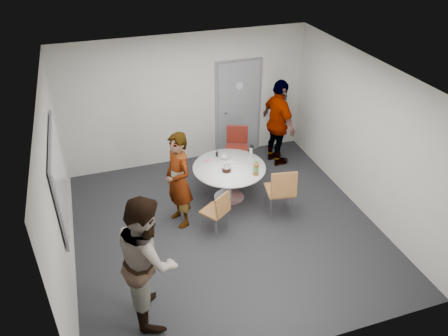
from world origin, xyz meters
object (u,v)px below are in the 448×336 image
object	(u,v)px
chair_near_right	(282,188)
chair_near_left	(218,209)
door	(238,108)
person_left	(148,259)
whiteboard	(59,176)
person_right	(278,123)
table	(230,171)
person_main	(178,181)
chair_far	(237,144)

from	to	relation	value
chair_near_right	chair_near_left	bearing A→B (deg)	-167.55
door	person_left	distance (m)	4.61
chair_near_left	chair_near_right	world-z (taller)	chair_near_right
whiteboard	person_right	distance (m)	4.48
table	person_main	world-z (taller)	person_main
chair_near_left	person_main	xyz separation A→B (m)	(-0.54, 0.46, 0.39)
whiteboard	person_main	distance (m)	1.88
door	chair_near_right	xyz separation A→B (m)	(-0.09, -2.47, -0.42)
chair_far	person_main	size ratio (longest dim) A/B	0.55
door	whiteboard	xyz separation A→B (m)	(-3.56, -2.28, 0.42)
door	chair_near_right	distance (m)	2.51
table	chair_far	distance (m)	1.06
person_main	table	bearing A→B (deg)	94.53
table	chair_far	bearing A→B (deg)	64.02
person_main	chair_near_right	bearing A→B (deg)	60.19
table	chair_near_right	distance (m)	1.04
whiteboard	person_right	world-z (taller)	whiteboard
whiteboard	chair_near_left	size ratio (longest dim) A/B	2.43
table	person_left	xyz separation A→B (m)	(-1.85, -2.15, 0.35)
person_right	whiteboard	bearing A→B (deg)	102.48
whiteboard	table	world-z (taller)	whiteboard
chair_far	person_left	bearing A→B (deg)	75.31
chair_far	table	bearing A→B (deg)	86.02
chair_near_right	person_main	size ratio (longest dim) A/B	0.57
door	whiteboard	distance (m)	4.25
chair_far	person_main	xyz separation A→B (m)	(-1.51, -1.35, 0.28)
chair_far	person_left	world-z (taller)	person_left
chair_near_right	person_right	xyz separation A→B (m)	(0.71, 1.74, 0.32)
chair_near_right	person_main	world-z (taller)	person_main
door	chair_far	xyz separation A→B (m)	(-0.28, -0.71, -0.44)
person_left	person_right	bearing A→B (deg)	-44.65
table	chair_near_left	bearing A→B (deg)	-120.78
whiteboard	person_left	size ratio (longest dim) A/B	1.01
door	person_right	xyz separation A→B (m)	(0.61, -0.73, -0.11)
table	person_right	world-z (taller)	person_right
table	chair_near_right	bearing A→B (deg)	-51.22
whiteboard	door	bearing A→B (deg)	32.66
person_right	chair_near_right	bearing A→B (deg)	149.99
whiteboard	person_main	xyz separation A→B (m)	(1.77, 0.22, -0.59)
chair_near_left	person_left	bearing A→B (deg)	-171.09
door	chair_far	bearing A→B (deg)	-111.41
person_left	table	bearing A→B (deg)	-39.28
person_left	chair_far	bearing A→B (deg)	-35.29
person_main	person_right	xyz separation A→B (m)	(2.40, 1.33, 0.06)
chair_far	person_left	xyz separation A→B (m)	(-2.32, -3.11, 0.36)
person_left	whiteboard	bearing A→B (deg)	33.66
chair_far	person_left	size ratio (longest dim) A/B	0.50
table	person_right	bearing A→B (deg)	34.64
door	table	bearing A→B (deg)	-114.08
person_right	person_main	bearing A→B (deg)	111.04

